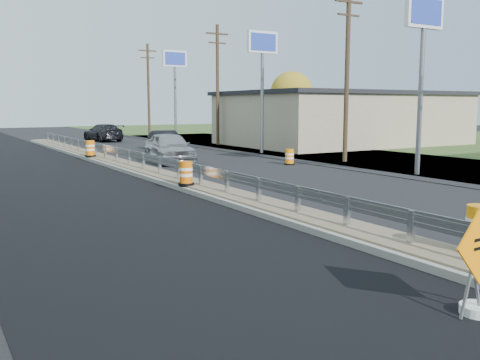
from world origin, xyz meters
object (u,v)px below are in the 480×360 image
barrel_median_far (90,149)px  car_dark_far (103,133)px  caution_sign (479,286)px  car_silver (169,148)px  barrel_median_mid (186,174)px  car_dark_mid (166,140)px  barrel_shoulder_near (290,157)px  barrel_median_near (479,230)px

barrel_median_far → car_dark_far: bearing=71.2°
caution_sign → car_silver: bearing=72.6°
barrel_median_mid → car_dark_mid: (6.54, 17.44, 0.05)m
barrel_median_far → barrel_shoulder_near: size_ratio=1.10×
barrel_median_far → car_dark_far: size_ratio=0.17×
barrel_median_near → car_dark_far: bearing=83.6°
barrel_median_near → barrel_shoulder_near: barrel_median_near is taller
barrel_median_mid → car_dark_far: 30.22m
barrel_shoulder_near → caution_sign: bearing=-118.1°
car_dark_mid → car_dark_far: car_dark_far is taller
barrel_median_far → caution_sign: bearing=-92.7°
car_silver → barrel_shoulder_near: bearing=-31.6°
caution_sign → barrel_median_near: 2.87m
car_dark_far → barrel_median_mid: bearing=74.3°
barrel_median_mid → barrel_median_near: bearing=-84.4°
barrel_shoulder_near → car_dark_mid: bearing=99.5°
barrel_median_near → barrel_shoulder_near: size_ratio=1.13×
barrel_shoulder_near → car_dark_mid: 12.26m
barrel_median_mid → barrel_median_far: barrel_median_far is taller
barrel_median_near → barrel_shoulder_near: 18.27m
car_silver → car_dark_mid: 8.46m
barrel_median_near → barrel_median_mid: 11.36m
car_dark_far → barrel_median_near: bearing=78.8°
barrel_median_near → car_silver: car_silver is taller
barrel_median_far → car_silver: car_silver is taller
barrel_median_far → car_silver: size_ratio=0.19×
barrel_median_near → barrel_median_mid: bearing=95.6°
car_dark_mid → car_dark_far: (-0.88, 12.24, 0.07)m
barrel_median_near → barrel_median_far: size_ratio=1.03×
car_dark_far → barrel_median_far: bearing=66.3°
barrel_median_near → car_dark_far: car_dark_far is taller
car_dark_mid → car_dark_far: 12.27m
caution_sign → barrel_shoulder_near: size_ratio=2.08×
car_dark_mid → barrel_median_far: bearing=-141.9°
caution_sign → barrel_median_mid: caution_sign is taller
barrel_median_far → barrel_shoulder_near: (8.57, -7.66, -0.27)m
barrel_median_mid → car_dark_far: (5.67, 29.68, 0.12)m
barrel_median_near → car_silver: 21.02m
car_silver → car_dark_far: bearing=91.6°
caution_sign → barrel_median_near: size_ratio=1.84×
barrel_median_far → barrel_shoulder_near: 11.50m
barrel_median_mid → car_dark_mid: size_ratio=0.20×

